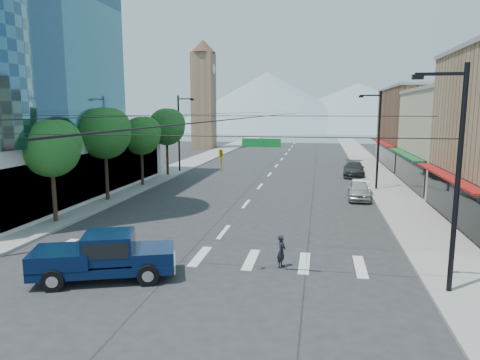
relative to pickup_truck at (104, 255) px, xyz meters
The scene contains 19 objects.
ground 4.19m from the pickup_truck, 30.53° to the left, with size 160.00×160.00×0.00m, color #28282B.
sidewalk_left 42.92m from the pickup_truck, 101.44° to the left, with size 4.00×120.00×0.15m, color gray.
sidewalk_right 44.83m from the pickup_truck, 69.78° to the left, with size 4.00×120.00×0.15m, color gray.
shop_far 48.33m from the pickup_truck, 60.82° to the left, with size 12.00×18.00×10.00m, color brown.
clock_tower 66.06m from the pickup_truck, 101.48° to the left, with size 4.80×4.80×20.40m.
mountain_left 152.82m from the pickup_truck, 94.33° to the left, with size 80.00×80.00×22.00m, color gray.
mountain_right 163.94m from the pickup_truck, 81.75° to the left, with size 90.00×90.00×18.00m, color gray.
tree_near 11.81m from the pickup_truck, 132.91° to the left, with size 3.65×3.64×6.71m.
tree_midnear 17.54m from the pickup_truck, 116.58° to the left, with size 4.09×4.09×7.52m.
tree_midfar 23.74m from the pickup_truck, 108.89° to the left, with size 3.65×3.64×6.71m.
tree_far 30.46m from the pickup_truck, 104.58° to the left, with size 4.09×4.09×7.52m.
signal_rig 5.24m from the pickup_truck, 16.02° to the left, with size 21.80×0.20×9.00m.
lamp_pole_nw 33.08m from the pickup_truck, 102.62° to the left, with size 2.00×0.25×9.00m.
lamp_pole_ne 28.18m from the pickup_truck, 59.53° to the left, with size 2.00×0.25×9.00m.
pickup_truck is the anchor object (origin of this frame).
pedestrian 7.96m from the pickup_truck, 20.84° to the left, with size 0.56×0.37×1.55m, color black.
parked_car_near 23.05m from the pickup_truck, 57.56° to the left, with size 1.79×4.44×1.51m, color #ADADB2.
parked_car_mid 24.45m from the pickup_truck, 58.90° to the left, with size 1.45×4.16×1.37m, color silver.
parked_car_far 34.90m from the pickup_truck, 68.33° to the left, with size 2.27×5.59×1.62m, color #2C2C2F.
Camera 1 is at (5.55, -18.39, 7.25)m, focal length 32.00 mm.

